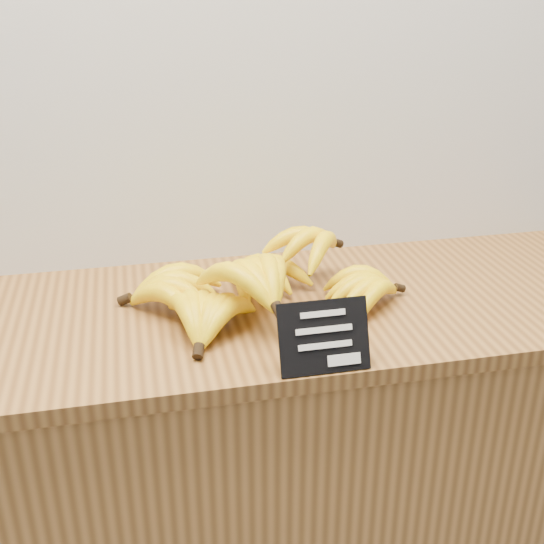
{
  "coord_description": "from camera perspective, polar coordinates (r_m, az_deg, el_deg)",
  "views": [
    {
      "loc": [
        -0.29,
        1.6,
        1.52
      ],
      "look_at": [
        -0.05,
        2.7,
        1.02
      ],
      "focal_mm": 45.0,
      "sensor_mm": 36.0,
      "label": 1
    }
  ],
  "objects": [
    {
      "name": "banana_pile",
      "position": [
        1.28,
        -1.67,
        -0.91
      ],
      "size": [
        0.55,
        0.34,
        0.13
      ],
      "color": "yellow",
      "rests_on": "counter_top"
    },
    {
      "name": "chalkboard_sign",
      "position": [
        1.09,
        4.38,
        -5.44
      ],
      "size": [
        0.15,
        0.05,
        0.11
      ],
      "primitive_type": "cube",
      "rotation": [
        -0.38,
        0.0,
        0.0
      ],
      "color": "black",
      "rests_on": "counter_top"
    },
    {
      "name": "counter",
      "position": [
        1.59,
        -0.4,
        -18.31
      ],
      "size": [
        1.3,
        0.5,
        0.9
      ],
      "primitive_type": "cube",
      "color": "#A97336",
      "rests_on": "ground"
    },
    {
      "name": "counter_top",
      "position": [
        1.32,
        -0.46,
        -3.29
      ],
      "size": [
        1.53,
        0.54,
        0.03
      ],
      "primitive_type": "cube",
      "color": "olive",
      "rests_on": "counter"
    }
  ]
}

